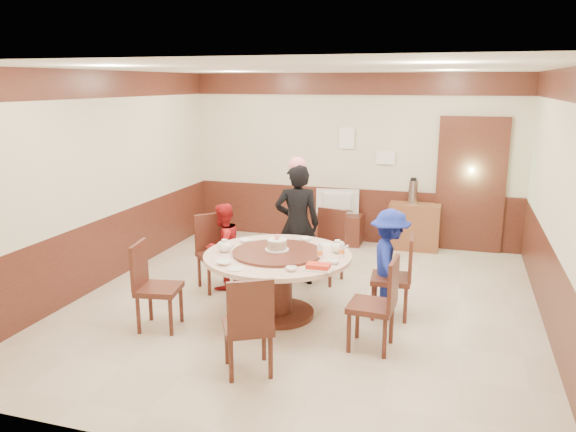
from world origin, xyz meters
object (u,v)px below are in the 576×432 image
(tv_stand, at_px, (337,228))
(thermos, at_px, (413,192))
(person_standing, at_px, (297,225))
(television, at_px, (337,202))
(shrimp_platter, at_px, (318,267))
(side_cabinet, at_px, (414,226))
(banquet_table, at_px, (278,272))
(person_red, at_px, (223,246))
(birthday_cake, at_px, (277,245))
(person_blue, at_px, (389,262))

(tv_stand, relative_size, thermos, 2.24)
(person_standing, xyz_separation_m, television, (0.09, 2.06, -0.11))
(television, distance_m, thermos, 1.25)
(person_standing, height_order, shrimp_platter, person_standing)
(side_cabinet, bearing_deg, person_standing, -123.18)
(shrimp_platter, distance_m, thermos, 3.68)
(banquet_table, bearing_deg, shrimp_platter, -34.87)
(banquet_table, relative_size, television, 2.35)
(banquet_table, xyz_separation_m, person_red, (-0.97, 0.66, 0.03))
(banquet_table, relative_size, side_cabinet, 2.10)
(thermos, bearing_deg, banquet_table, -110.83)
(person_red, xyz_separation_m, thermos, (2.19, 2.55, 0.37))
(banquet_table, xyz_separation_m, birthday_cake, (-0.02, 0.04, 0.31))
(side_cabinet, distance_m, thermos, 0.57)
(person_standing, bearing_deg, television, -110.05)
(person_standing, xyz_separation_m, side_cabinet, (1.37, 2.09, -0.44))
(tv_stand, bearing_deg, side_cabinet, 1.35)
(person_red, distance_m, television, 2.71)
(side_cabinet, xyz_separation_m, thermos, (-0.05, 0.00, 0.56))
(thermos, bearing_deg, side_cabinet, 0.00)
(person_blue, bearing_deg, shrimp_platter, 129.17)
(person_red, bearing_deg, television, 178.93)
(banquet_table, relative_size, tv_stand, 1.98)
(shrimp_platter, height_order, thermos, thermos)
(person_red, relative_size, tv_stand, 1.33)
(person_standing, relative_size, television, 2.27)
(banquet_table, distance_m, person_red, 1.17)
(shrimp_platter, relative_size, side_cabinet, 0.38)
(side_cabinet, bearing_deg, birthday_cake, -112.16)
(banquet_table, xyz_separation_m, person_standing, (-0.10, 1.12, 0.28))
(person_red, bearing_deg, shrimp_platter, 75.28)
(banquet_table, height_order, person_standing, person_standing)
(banquet_table, bearing_deg, thermos, 69.17)
(birthday_cake, xyz_separation_m, tv_stand, (0.02, 3.14, -0.59))
(birthday_cake, height_order, television, birthday_cake)
(person_red, distance_m, shrimp_platter, 1.88)
(shrimp_platter, xyz_separation_m, thermos, (0.65, 3.62, 0.16))
(banquet_table, relative_size, person_standing, 1.03)
(tv_stand, distance_m, side_cabinet, 1.28)
(person_standing, distance_m, shrimp_platter, 1.67)
(tv_stand, bearing_deg, person_standing, -92.62)
(banquet_table, relative_size, person_red, 1.48)
(banquet_table, distance_m, birthday_cake, 0.31)
(person_red, distance_m, person_blue, 2.18)
(person_red, relative_size, thermos, 2.98)
(person_red, height_order, person_blue, person_blue)
(tv_stand, bearing_deg, shrimp_platter, -80.83)
(television, height_order, side_cabinet, television)
(person_standing, xyz_separation_m, thermos, (1.32, 2.09, 0.13))
(person_standing, distance_m, person_red, 1.02)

